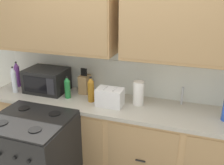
# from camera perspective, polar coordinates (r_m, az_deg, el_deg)

# --- Properties ---
(wall_unit) EXTENTS (4.23, 0.40, 2.55)m
(wall_unit) POSITION_cam_1_polar(r_m,az_deg,el_deg) (2.70, 2.10, 11.55)
(wall_unit) COLOR silver
(wall_unit) RESTS_ON ground_plane
(counter_run) EXTENTS (3.06, 0.64, 0.92)m
(counter_run) POSITION_cam_1_polar(r_m,az_deg,el_deg) (2.96, 0.61, -12.64)
(counter_run) COLOR black
(counter_run) RESTS_ON ground_plane
(stove_range) EXTENTS (0.76, 0.68, 0.95)m
(stove_range) POSITION_cam_1_polar(r_m,az_deg,el_deg) (2.76, -17.33, -16.48)
(stove_range) COLOR black
(stove_range) RESTS_ON ground_plane
(microwave) EXTENTS (0.48, 0.37, 0.28)m
(microwave) POSITION_cam_1_polar(r_m,az_deg,el_deg) (3.12, -14.69, 0.53)
(microwave) COLOR black
(microwave) RESTS_ON counter_run
(toaster) EXTENTS (0.28, 0.18, 0.19)m
(toaster) POSITION_cam_1_polar(r_m,az_deg,el_deg) (2.65, -0.50, -3.35)
(toaster) COLOR white
(toaster) RESTS_ON counter_run
(knife_block) EXTENTS (0.11, 0.14, 0.31)m
(knife_block) POSITION_cam_1_polar(r_m,az_deg,el_deg) (2.99, -6.27, -0.29)
(knife_block) COLOR #9C794E
(knife_block) RESTS_ON counter_run
(sink_faucet) EXTENTS (0.02, 0.02, 0.20)m
(sink_faucet) POSITION_cam_1_polar(r_m,az_deg,el_deg) (2.78, 15.76, -2.94)
(sink_faucet) COLOR #B2B5BA
(sink_faucet) RESTS_ON counter_run
(paper_towel_roll) EXTENTS (0.12, 0.12, 0.26)m
(paper_towel_roll) POSITION_cam_1_polar(r_m,az_deg,el_deg) (2.68, 6.08, -2.42)
(paper_towel_roll) COLOR white
(paper_towel_roll) RESTS_ON counter_run
(bottle_amber) EXTENTS (0.07, 0.07, 0.29)m
(bottle_amber) POSITION_cam_1_polar(r_m,az_deg,el_deg) (2.74, -4.83, -1.62)
(bottle_amber) COLOR #9E6619
(bottle_amber) RESTS_ON counter_run
(bottle_clear) EXTENTS (0.06, 0.06, 0.32)m
(bottle_clear) POSITION_cam_1_polar(r_m,az_deg,el_deg) (3.20, -21.52, 0.55)
(bottle_clear) COLOR silver
(bottle_clear) RESTS_ON counter_run
(bottle_violet) EXTENTS (0.07, 0.07, 0.32)m
(bottle_violet) POSITION_cam_1_polar(r_m,az_deg,el_deg) (3.39, -20.85, 1.74)
(bottle_violet) COLOR #663384
(bottle_violet) RESTS_ON counter_run
(bottle_green) EXTENTS (0.07, 0.07, 0.26)m
(bottle_green) POSITION_cam_1_polar(r_m,az_deg,el_deg) (2.87, -10.18, -1.14)
(bottle_green) COLOR #237A38
(bottle_green) RESTS_ON counter_run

